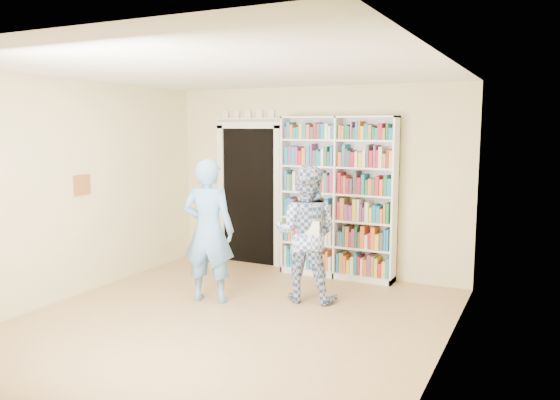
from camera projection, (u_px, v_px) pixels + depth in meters
floor at (225, 324)px, 5.92m from camera, size 5.00×5.00×0.00m
ceiling at (221, 70)px, 5.56m from camera, size 5.00×5.00×0.00m
wall_back at (315, 180)px, 7.96m from camera, size 4.50×0.00×4.50m
wall_left at (69, 190)px, 6.73m from camera, size 0.00×5.00×5.00m
wall_right at (443, 217)px, 4.75m from camera, size 0.00×5.00×5.00m
bookshelf at (338, 197)px, 7.67m from camera, size 1.65×0.31×2.27m
doorway at (249, 188)px, 8.45m from camera, size 1.10×0.08×2.43m
wall_art at (82, 185)px, 6.89m from camera, size 0.03×0.25×0.25m
man_blue at (208, 231)px, 6.61m from camera, size 0.72×0.56×1.76m
man_plaid at (306, 233)px, 6.66m from camera, size 0.90×0.75×1.67m
paper_sheet at (311, 232)px, 6.41m from camera, size 0.18×0.07×0.27m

